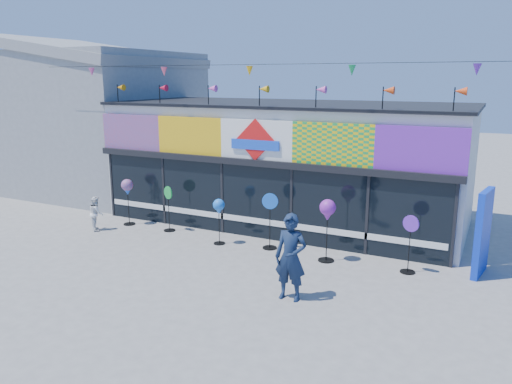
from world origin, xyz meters
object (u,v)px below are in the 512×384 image
Objects in this scene: spinner_4 at (328,212)px; child at (96,213)px; blue_sign at (483,233)px; spinner_0 at (127,188)px; spinner_2 at (219,208)px; adult_man at (291,257)px; spinner_5 at (410,243)px; spinner_3 at (270,220)px; spinner_1 at (169,207)px.

child is at bearing -175.67° from spinner_4.
blue_sign reaches higher than spinner_0.
spinner_2 is 0.70× the size of adult_man.
child is at bearing -175.86° from spinner_5.
spinner_3 reaches higher than spinner_5.
spinner_0 is at bearing -167.89° from blue_sign.
blue_sign reaches higher than spinner_4.
spinner_1 is (-9.35, -0.45, -0.32)m from blue_sign.
child is at bearing 162.59° from adult_man.
child is at bearing -172.92° from spinner_2.
spinner_0 is 3.85m from spinner_2.
spinner_1 is at bearing 148.87° from adult_man.
spinner_2 is 0.91× the size of spinner_5.
blue_sign is at bearing 40.37° from adult_man.
spinner_3 reaches higher than spinner_0.
child is (-4.38, -0.54, -0.56)m from spinner_2.
spinner_5 is (7.69, -0.24, 0.02)m from spinner_1.
spinner_4 is at bearing -8.01° from spinner_3.
blue_sign is 9.37m from spinner_1.
spinner_0 reaches higher than spinner_2.
spinner_3 reaches higher than child.
blue_sign is at bearing 12.10° from spinner_4.
adult_man reaches higher than spinner_3.
blue_sign is 1.11× the size of adult_man.
spinner_1 is 7.70m from spinner_5.
blue_sign is 1.82m from spinner_5.
spinner_1 is (1.67, 0.01, -0.48)m from spinner_0.
adult_man reaches higher than spinner_1.
spinner_1 is at bearing 0.38° from spinner_0.
blue_sign is 1.97× the size of child.
spinner_5 is 1.36× the size of child.
spinner_5 reaches higher than spinner_1.
adult_man is at bearing -127.19° from spinner_5.
blue_sign is at bearing 6.84° from spinner_2.
spinner_5 is at bearing -1.79° from spinner_1.
spinner_2 is (-7.20, -0.86, 0.01)m from blue_sign.
blue_sign is 7.25m from spinner_2.
spinner_4 is (3.37, 0.04, 0.27)m from spinner_2.
spinner_2 is at bearing -130.61° from child.
adult_man is 8.07m from child.
spinner_3 is at bearing -1.78° from spinner_1.
adult_man is (5.56, -3.05, 0.21)m from spinner_1.
spinner_3 is at bearing 10.99° from spinner_2.
child is at bearing -156.71° from spinner_1.
spinner_3 is (5.37, -0.10, -0.39)m from spinner_0.
blue_sign is 1.27× the size of spinner_4.
spinner_1 is 3.70m from spinner_3.
spinner_0 is at bearing 177.13° from spinner_4.
spinner_3 is 3.48m from adult_man.
spinner_3 is 1.09× the size of spinner_5.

